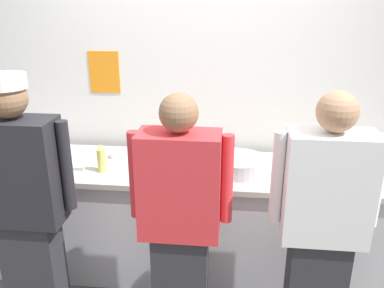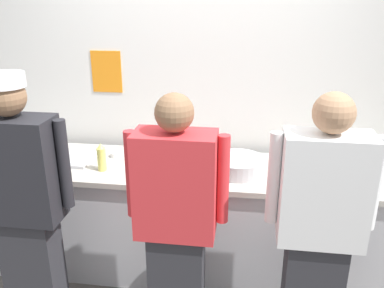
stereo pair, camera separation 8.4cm
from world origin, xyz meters
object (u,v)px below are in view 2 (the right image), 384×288
(mixing_bowl_steel, at_px, (238,165))
(sheet_tray, at_px, (65,159))
(ramekin_red_sauce, at_px, (295,179))
(squeeze_bottle_spare, at_px, (102,158))
(chef_near_left, at_px, (24,203))
(plate_stack_front, at_px, (174,166))
(chefs_knife, at_px, (299,167))
(chef_center, at_px, (176,222))
(deli_cup, at_px, (12,151))
(chef_far_right, at_px, (319,228))
(squeeze_bottle_secondary, at_px, (320,171))
(squeeze_bottle_primary, at_px, (344,161))
(ramekin_yellow_sauce, at_px, (115,154))

(mixing_bowl_steel, height_order, sheet_tray, mixing_bowl_steel)
(mixing_bowl_steel, distance_m, ramekin_red_sauce, 0.41)
(sheet_tray, xyz_separation_m, ramekin_red_sauce, (1.73, -0.15, 0.01))
(mixing_bowl_steel, bearing_deg, squeeze_bottle_spare, -173.99)
(chef_near_left, height_order, sheet_tray, chef_near_left)
(plate_stack_front, height_order, chefs_knife, plate_stack_front)
(mixing_bowl_steel, bearing_deg, sheet_tray, 178.71)
(chef_near_left, height_order, chef_center, chef_near_left)
(mixing_bowl_steel, relative_size, deli_cup, 3.72)
(chef_center, xyz_separation_m, chef_far_right, (0.81, 0.02, 0.01))
(chef_near_left, xyz_separation_m, chefs_knife, (1.73, 0.83, -0.02))
(chef_far_right, relative_size, plate_stack_front, 7.13)
(mixing_bowl_steel, bearing_deg, squeeze_bottle_secondary, -10.74)
(mixing_bowl_steel, xyz_separation_m, squeeze_bottle_primary, (0.75, 0.07, 0.05))
(sheet_tray, bearing_deg, chefs_knife, 3.78)
(squeeze_bottle_primary, relative_size, deli_cup, 2.05)
(ramekin_red_sauce, bearing_deg, chef_far_right, -81.25)
(chefs_knife, bearing_deg, chef_near_left, -154.33)
(deli_cup, bearing_deg, chefs_knife, 2.93)
(chef_far_right, distance_m, ramekin_yellow_sauce, 1.67)
(sheet_tray, bearing_deg, squeeze_bottle_primary, 1.10)
(ramekin_yellow_sauce, bearing_deg, chefs_knife, -0.58)
(plate_stack_front, distance_m, squeeze_bottle_primary, 1.22)
(squeeze_bottle_secondary, xyz_separation_m, chefs_knife, (-0.10, 0.25, -0.08))
(mixing_bowl_steel, height_order, ramekin_yellow_sauce, mixing_bowl_steel)
(squeeze_bottle_spare, bearing_deg, chefs_knife, 9.93)
(squeeze_bottle_secondary, bearing_deg, chef_far_right, -98.05)
(chef_center, relative_size, plate_stack_front, 7.01)
(plate_stack_front, xyz_separation_m, squeeze_bottle_secondary, (1.02, -0.05, 0.05))
(chef_far_right, xyz_separation_m, ramekin_yellow_sauce, (-1.45, 0.83, 0.04))
(squeeze_bottle_primary, distance_m, deli_cup, 2.52)
(chef_near_left, relative_size, chef_far_right, 1.03)
(mixing_bowl_steel, distance_m, chefs_knife, 0.48)
(sheet_tray, relative_size, ramekin_red_sauce, 4.89)
(chef_near_left, height_order, squeeze_bottle_secondary, chef_near_left)
(mixing_bowl_steel, xyz_separation_m, ramekin_yellow_sauce, (-0.97, 0.16, -0.03))
(ramekin_yellow_sauce, relative_size, ramekin_red_sauce, 1.00)
(squeeze_bottle_spare, distance_m, ramekin_red_sauce, 1.38)
(deli_cup, relative_size, chefs_knife, 0.38)
(squeeze_bottle_primary, xyz_separation_m, ramekin_red_sauce, (-0.35, -0.19, -0.08))
(deli_cup, bearing_deg, squeeze_bottle_secondary, -3.43)
(chef_center, distance_m, mixing_bowl_steel, 0.76)
(plate_stack_front, distance_m, ramekin_yellow_sauce, 0.56)
(squeeze_bottle_secondary, bearing_deg, chef_center, -147.13)
(plate_stack_front, xyz_separation_m, sheet_tray, (-0.87, 0.09, -0.03))
(deli_cup, height_order, chefs_knife, deli_cup)
(chef_far_right, distance_m, squeeze_bottle_primary, 0.79)
(ramekin_yellow_sauce, height_order, chefs_knife, ramekin_yellow_sauce)
(plate_stack_front, bearing_deg, mixing_bowl_steel, 6.99)
(squeeze_bottle_secondary, height_order, deli_cup, squeeze_bottle_secondary)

